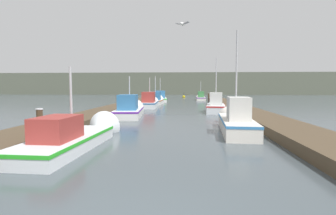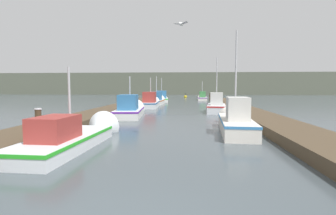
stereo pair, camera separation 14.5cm
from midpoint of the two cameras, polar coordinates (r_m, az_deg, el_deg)
dock_left at (r=20.07m, az=-13.56°, el=-0.89°), size 2.20×40.00×0.41m
dock_right at (r=19.63m, az=16.75°, el=-1.08°), size 2.20×40.00×0.41m
distant_shore_ridge at (r=74.63m, az=3.32°, el=5.14°), size 120.00×16.00×5.70m
fishing_boat_0 at (r=9.99m, az=-19.23°, el=-5.67°), size 1.73×5.95×3.22m
fishing_boat_1 at (r=12.70m, az=14.11°, el=-2.74°), size 1.68×5.91×4.91m
fishing_boat_2 at (r=18.96m, az=-8.43°, el=-0.37°), size 2.13×5.88×3.30m
fishing_boat_3 at (r=21.90m, az=10.16°, el=0.32°), size 1.85×4.77×4.74m
fishing_boat_4 at (r=26.82m, az=-4.12°, el=1.17°), size 1.75×6.15×3.41m
fishing_boat_5 at (r=31.62m, az=-2.86°, el=1.59°), size 1.81×4.49×3.84m
fishing_boat_6 at (r=36.85m, az=-1.82°, el=2.00°), size 2.19×5.66×3.82m
fishing_boat_7 at (r=40.80m, az=7.01°, el=2.17°), size 1.39×4.58×3.27m
mooring_piling_0 at (r=40.27m, az=8.74°, el=2.37°), size 0.29×0.29×1.13m
mooring_piling_1 at (r=9.98m, az=-26.48°, el=-3.95°), size 0.24×0.24×1.33m
channel_buoy at (r=49.81m, az=3.38°, el=2.35°), size 0.56×0.56×1.06m
seagull_lead at (r=9.89m, az=2.72°, el=17.71°), size 0.54×0.37×0.12m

